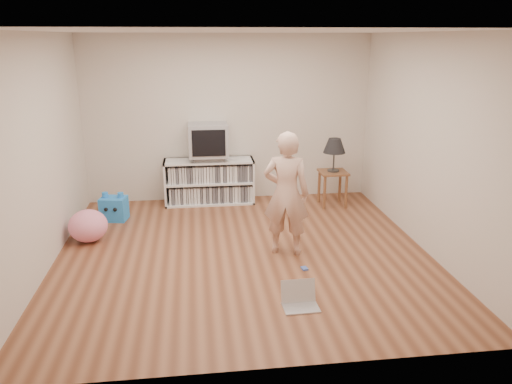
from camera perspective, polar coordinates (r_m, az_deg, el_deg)
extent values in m
plane|color=brown|center=(6.18, -1.45, -6.98)|extent=(4.50, 4.50, 0.00)
cube|color=beige|center=(7.97, -3.17, 8.34)|extent=(4.50, 0.02, 2.60)
cube|color=beige|center=(3.62, 1.99, -2.77)|extent=(4.50, 0.02, 2.60)
cube|color=beige|center=(5.99, -23.56, 3.90)|extent=(0.02, 4.50, 2.60)
cube|color=beige|center=(6.38, 19.07, 5.16)|extent=(0.02, 4.50, 2.60)
cube|color=white|center=(5.63, -1.66, 17.91)|extent=(4.50, 4.50, 0.01)
cube|color=white|center=(8.14, -5.41, 1.62)|extent=(1.40, 0.03, 0.70)
cube|color=white|center=(7.95, -10.30, 1.03)|extent=(0.03, 0.45, 0.70)
cube|color=white|center=(7.98, -0.44, 1.39)|extent=(0.03, 0.45, 0.70)
cube|color=white|center=(8.03, -5.29, -1.08)|extent=(1.40, 0.45, 0.03)
cube|color=white|center=(7.93, -5.35, 1.22)|extent=(1.34, 0.45, 0.03)
cube|color=white|center=(7.85, -5.42, 3.57)|extent=(1.40, 0.45, 0.03)
cube|color=silver|center=(7.93, -5.35, 1.22)|extent=(1.26, 0.36, 0.64)
cube|color=gray|center=(7.84, -5.43, 3.92)|extent=(0.45, 0.35, 0.07)
cube|color=#97979C|center=(7.78, -5.49, 5.97)|extent=(0.60, 0.52, 0.50)
cube|color=black|center=(7.52, -5.42, 5.57)|extent=(0.50, 0.01, 0.40)
cylinder|color=brown|center=(7.69, 7.84, -0.09)|extent=(0.04, 0.04, 0.52)
cylinder|color=brown|center=(7.78, 10.26, 0.00)|extent=(0.04, 0.04, 0.52)
cylinder|color=brown|center=(8.01, 7.22, 0.63)|extent=(0.04, 0.04, 0.52)
cylinder|color=brown|center=(8.10, 9.56, 0.71)|extent=(0.04, 0.04, 0.52)
cube|color=brown|center=(7.82, 8.81, 2.25)|extent=(0.42, 0.42, 0.03)
cylinder|color=#333333|center=(7.81, 8.82, 2.44)|extent=(0.18, 0.18, 0.02)
cylinder|color=#333333|center=(7.77, 8.88, 3.67)|extent=(0.02, 0.02, 0.32)
imported|color=beige|center=(5.94, 3.47, -0.20)|extent=(0.63, 0.50, 1.51)
cube|color=silver|center=(5.03, 5.14, -13.01)|extent=(0.36, 0.25, 0.02)
cube|color=silver|center=(5.07, 4.84, -11.18)|extent=(0.35, 0.08, 0.23)
cube|color=black|center=(5.07, 4.84, -11.18)|extent=(0.31, 0.06, 0.18)
cube|color=#4966C3|center=(5.79, 5.56, -8.69)|extent=(0.08, 0.10, 0.02)
cube|color=#2387EF|center=(7.49, -15.92, -1.84)|extent=(0.40, 0.34, 0.34)
cylinder|color=#2387EF|center=(7.46, -16.87, -0.32)|extent=(0.08, 0.08, 0.08)
cylinder|color=#2387EF|center=(7.39, -15.22, -0.35)|extent=(0.08, 0.08, 0.08)
sphere|color=black|center=(7.37, -16.78, -1.92)|extent=(0.06, 0.06, 0.06)
sphere|color=black|center=(7.32, -15.81, -1.95)|extent=(0.06, 0.06, 0.06)
ellipsoid|color=pink|center=(6.80, -18.64, -3.69)|extent=(0.65, 0.65, 0.42)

